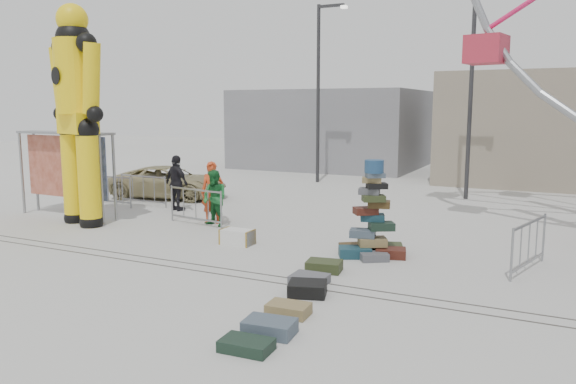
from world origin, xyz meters
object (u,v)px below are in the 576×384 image
at_px(pedestrian_red, 212,193).
at_px(pedestrian_green, 215,198).
at_px(barricade_wheel_front, 529,246).
at_px(barricade_dummy_b, 143,190).
at_px(suitcase_tower, 372,229).
at_px(steamer_trunk, 237,237).
at_px(lamp_post_right, 474,79).
at_px(parked_suv, 169,182).
at_px(pedestrian_black, 177,183).
at_px(lamp_post_left, 320,85).
at_px(banner_scaffold, 65,153).
at_px(barricade_dummy_c, 196,206).
at_px(barricade_dummy_a, 108,191).
at_px(crash_test_dummy, 77,107).

xyz_separation_m(pedestrian_red, pedestrian_green, (0.30, -0.33, -0.10)).
bearing_deg(barricade_wheel_front, barricade_dummy_b, 93.16).
xyz_separation_m(suitcase_tower, steamer_trunk, (-3.41, -0.47, -0.44)).
relative_size(lamp_post_right, parked_suv, 1.81).
relative_size(steamer_trunk, pedestrian_black, 0.44).
xyz_separation_m(lamp_post_left, pedestrian_green, (1.04, -10.37, -3.65)).
xyz_separation_m(banner_scaffold, barricade_dummy_c, (4.39, 0.75, -1.48)).
relative_size(suitcase_tower, barricade_dummy_b, 1.13).
height_order(lamp_post_right, pedestrian_red, lamp_post_right).
bearing_deg(lamp_post_right, pedestrian_red, -127.97).
bearing_deg(barricade_dummy_a, banner_scaffold, -83.73).
distance_m(lamp_post_right, barricade_wheel_front, 10.41).
height_order(lamp_post_right, suitcase_tower, lamp_post_right).
bearing_deg(parked_suv, barricade_dummy_c, -146.82).
bearing_deg(barricade_dummy_a, barricade_dummy_c, -15.67).
bearing_deg(barricade_wheel_front, suitcase_tower, 109.23).
distance_m(barricade_wheel_front, parked_suv, 13.75).
bearing_deg(barricade_wheel_front, barricade_dummy_c, 99.90).
height_order(lamp_post_right, barricade_dummy_a, lamp_post_right).
height_order(crash_test_dummy, barricade_dummy_a, crash_test_dummy).
bearing_deg(pedestrian_black, parked_suv, -29.27).
height_order(barricade_dummy_a, pedestrian_green, pedestrian_green).
relative_size(steamer_trunk, pedestrian_green, 0.49).
height_order(crash_test_dummy, barricade_wheel_front, crash_test_dummy).
bearing_deg(pedestrian_red, pedestrian_black, 130.10).
relative_size(lamp_post_right, pedestrian_red, 4.29).
distance_m(steamer_trunk, pedestrian_red, 2.94).
bearing_deg(suitcase_tower, pedestrian_red, 141.44).
bearing_deg(pedestrian_red, banner_scaffold, 172.43).
xyz_separation_m(barricade_wheel_front, pedestrian_black, (-11.06, 2.46, 0.39)).
bearing_deg(banner_scaffold, barricade_dummy_c, 11.57).
xyz_separation_m(barricade_dummy_a, barricade_dummy_b, (1.07, 0.59, 0.00)).
distance_m(suitcase_tower, barricade_wheel_front, 3.39).
bearing_deg(lamp_post_left, parked_suv, -116.75).
bearing_deg(crash_test_dummy, lamp_post_right, 62.65).
bearing_deg(barricade_dummy_c, crash_test_dummy, -146.15).
distance_m(steamer_trunk, barricade_dummy_a, 7.55).
xyz_separation_m(lamp_post_left, pedestrian_black, (-1.49, -8.83, -3.54)).
bearing_deg(pedestrian_red, crash_test_dummy, -172.78).
bearing_deg(barricade_dummy_a, pedestrian_green, -13.09).
bearing_deg(pedestrian_black, suitcase_tower, 177.79).
xyz_separation_m(lamp_post_right, barricade_dummy_b, (-10.14, -6.58, -3.93)).
bearing_deg(barricade_dummy_b, pedestrian_black, -6.46).
relative_size(barricade_dummy_a, pedestrian_red, 1.07).
distance_m(lamp_post_left, barricade_dummy_c, 11.17).
distance_m(barricade_dummy_a, barricade_dummy_c, 4.79).
bearing_deg(pedestrian_green, barricade_dummy_c, -159.22).
height_order(suitcase_tower, parked_suv, suitcase_tower).
relative_size(lamp_post_right, pedestrian_black, 4.26).
bearing_deg(parked_suv, pedestrian_black, -149.65).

